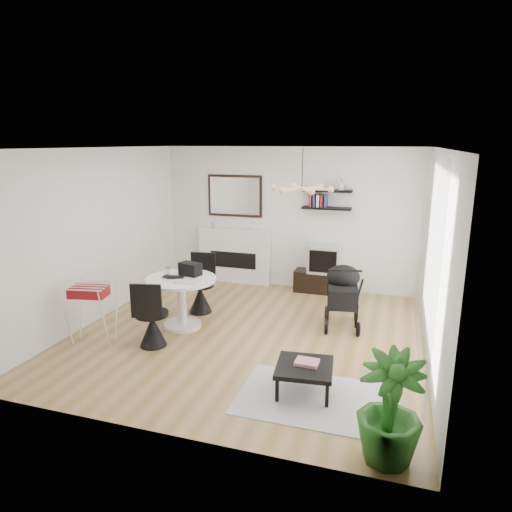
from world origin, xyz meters
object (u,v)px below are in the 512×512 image
(fireplace, at_px, (234,249))
(coffee_table, at_px, (304,368))
(dining_table, at_px, (182,295))
(drying_rack, at_px, (92,312))
(potted_plant, at_px, (390,408))
(tv_console, at_px, (323,282))
(stroller, at_px, (343,298))
(crt_tv, at_px, (325,259))

(fireplace, xyz_separation_m, coffee_table, (2.22, -3.75, -0.39))
(dining_table, distance_m, drying_rack, 1.30)
(dining_table, bearing_deg, potted_plant, -35.22)
(tv_console, relative_size, coffee_table, 1.56)
(stroller, relative_size, potted_plant, 1.02)
(tv_console, bearing_deg, dining_table, -127.72)
(tv_console, distance_m, coffee_table, 3.64)
(crt_tv, height_order, potted_plant, potted_plant)
(dining_table, height_order, stroller, stroller)
(stroller, height_order, coffee_table, stroller)
(coffee_table, bearing_deg, potted_plant, -43.77)
(stroller, bearing_deg, crt_tv, 100.60)
(drying_rack, height_order, potted_plant, potted_plant)
(crt_tv, xyz_separation_m, stroller, (0.53, -1.51, -0.21))
(fireplace, height_order, dining_table, fireplace)
(crt_tv, xyz_separation_m, drying_rack, (-2.76, -3.20, -0.21))
(dining_table, bearing_deg, drying_rack, -137.13)
(dining_table, relative_size, drying_rack, 1.24)
(crt_tv, xyz_separation_m, potted_plant, (1.31, -4.52, -0.15))
(crt_tv, relative_size, coffee_table, 0.84)
(fireplace, distance_m, potted_plant, 5.62)
(tv_console, distance_m, drying_rack, 4.23)
(crt_tv, distance_m, coffee_table, 3.66)
(dining_table, bearing_deg, coffee_table, -30.86)
(fireplace, distance_m, tv_console, 1.90)
(drying_rack, relative_size, potted_plant, 0.84)
(fireplace, relative_size, drying_rack, 2.50)
(tv_console, distance_m, crt_tv, 0.46)
(fireplace, bearing_deg, potted_plant, -55.77)
(fireplace, xyz_separation_m, tv_console, (1.84, -0.12, -0.48))
(tv_console, bearing_deg, drying_rack, -130.61)
(dining_table, relative_size, potted_plant, 1.04)
(tv_console, relative_size, stroller, 1.03)
(dining_table, bearing_deg, stroller, 19.02)
(crt_tv, distance_m, stroller, 1.62)
(drying_rack, relative_size, coffee_table, 1.24)
(dining_table, xyz_separation_m, drying_rack, (-0.95, -0.88, -0.06))
(dining_table, bearing_deg, crt_tv, 52.02)
(fireplace, bearing_deg, drying_rack, -105.32)
(dining_table, distance_m, stroller, 2.47)
(fireplace, relative_size, coffee_table, 3.09)
(tv_console, bearing_deg, potted_plant, -73.67)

